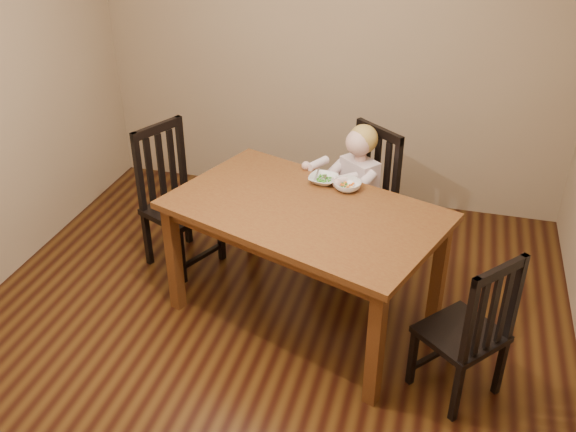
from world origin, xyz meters
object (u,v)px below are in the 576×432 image
(dining_table, at_px, (305,221))
(chair_right, at_px, (469,331))
(chair_child, at_px, (361,203))
(chair_left, at_px, (176,200))
(bowl_peas, at_px, (323,179))
(bowl_veg, at_px, (347,185))
(toddler, at_px, (356,186))

(dining_table, relative_size, chair_right, 1.98)
(chair_child, relative_size, chair_left, 1.00)
(dining_table, relative_size, chair_child, 1.78)
(dining_table, distance_m, chair_left, 1.18)
(chair_right, relative_size, bowl_peas, 5.11)
(dining_table, xyz_separation_m, bowl_veg, (0.21, 0.31, 0.13))
(bowl_peas, xyz_separation_m, bowl_veg, (0.17, -0.05, 0.01))
(dining_table, height_order, chair_child, chair_child)
(dining_table, height_order, bowl_veg, bowl_veg)
(dining_table, distance_m, chair_right, 1.18)
(bowl_veg, bearing_deg, bowl_peas, 162.21)
(chair_right, bearing_deg, dining_table, 106.76)
(chair_child, bearing_deg, bowl_peas, 98.67)
(chair_child, height_order, bowl_veg, chair_child)
(bowl_peas, bearing_deg, bowl_veg, -17.79)
(dining_table, bearing_deg, bowl_veg, 56.45)
(dining_table, distance_m, bowl_peas, 0.39)
(dining_table, height_order, chair_right, chair_right)
(bowl_peas, bearing_deg, chair_right, -38.76)
(chair_right, distance_m, toddler, 1.44)
(chair_left, height_order, toddler, chair_left)
(dining_table, bearing_deg, chair_left, 159.09)
(dining_table, xyz_separation_m, toddler, (0.21, 0.69, -0.07))
(chair_child, height_order, bowl_peas, chair_child)
(chair_child, height_order, chair_right, chair_child)
(bowl_veg, bearing_deg, chair_left, 175.47)
(chair_left, distance_m, bowl_peas, 1.17)
(chair_child, xyz_separation_m, toddler, (-0.03, -0.04, 0.16))
(chair_child, bearing_deg, bowl_veg, 123.15)
(bowl_peas, bearing_deg, chair_left, 177.59)
(bowl_peas, distance_m, bowl_veg, 0.18)
(toddler, bearing_deg, chair_child, -90.00)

